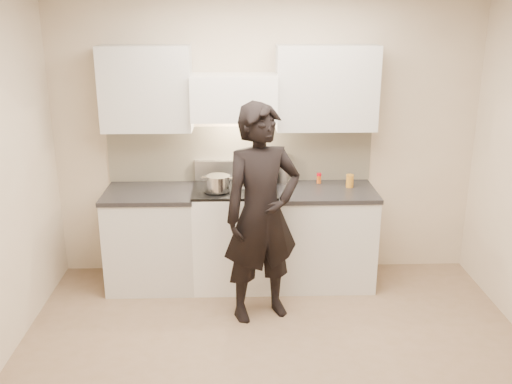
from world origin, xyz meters
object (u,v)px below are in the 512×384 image
counter_right (323,236)px  utensil_crock (282,173)px  stove (236,235)px  wok (256,171)px  person (262,214)px

counter_right → utensil_crock: 0.71m
stove → wok: 0.64m
wok → person: person is taller
utensil_crock → stove: bearing=-152.7°
stove → counter_right: (0.83, 0.00, -0.01)m
utensil_crock → person: person is taller
counter_right → stove: bearing=-180.0°
wok → person: (0.02, -0.76, -0.15)m
counter_right → utensil_crock: utensil_crock is taller
wok → person: 0.78m
person → utensil_crock: bearing=53.7°
stove → counter_right: bearing=0.0°
wok → utensil_crock: 0.27m
wok → utensil_crock: size_ratio=1.60×
wok → utensil_crock: wok is taller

